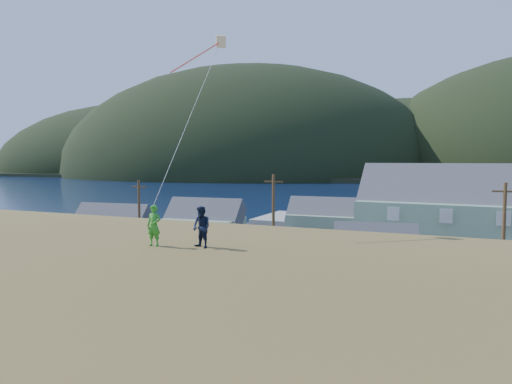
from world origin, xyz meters
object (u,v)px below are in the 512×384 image
Objects in this scene: shed_palegreen_near at (204,224)px; shed_white at (375,253)px; kite_flyer_navy at (202,227)px; wharf at (339,221)px; kite_flyer_green at (154,226)px; shed_palegreen_far at (323,218)px; shed_teal at (110,231)px.

shed_white is at bearing -23.70° from shed_palegreen_near.
shed_palegreen_near is 6.50× the size of kite_flyer_navy.
shed_palegreen_near is (-11.21, -24.65, 2.15)m from wharf.
kite_flyer_navy reaches higher than wharf.
shed_white reaches higher than wharf.
kite_flyer_green reaches higher than wharf.
shed_white is 5.25× the size of kite_flyer_green.
shed_palegreen_far is at bearing -86.72° from wharf.
kite_flyer_green reaches higher than kite_flyer_navy.
shed_palegreen_near is 23.05m from shed_white.
shed_palegreen_near reaches higher than wharf.
kite_flyer_green is at bearing -85.38° from shed_palegreen_far.
shed_teal is 1.14× the size of shed_white.
kite_flyer_navy is at bearing -83.11° from shed_palegreen_far.
kite_flyer_navy is at bearing -106.30° from shed_white.
shed_palegreen_near reaches higher than shed_teal.
shed_palegreen_far reaches higher than shed_white.
shed_palegreen_near reaches higher than shed_palegreen_far.
shed_teal is 0.93× the size of shed_palegreen_near.
wharf is 3.22× the size of shed_white.
kite_flyer_navy is (19.27, -34.06, 5.36)m from shed_palegreen_near.
shed_white is at bearing -4.81° from shed_teal.
kite_flyer_green is (17.47, -34.46, 5.37)m from shed_palegreen_near.
wharf is at bearing 92.86° from kite_flyer_green.
wharf is 34.10m from shed_white.
shed_palegreen_near is at bearing 113.69° from kite_flyer_green.
shed_teal is 5.97× the size of kite_flyer_green.
shed_teal reaches higher than shed_palegreen_far.
shed_teal is 27.80m from shed_palegreen_far.
shed_teal is at bearing 171.10° from shed_white.
shed_white is 21.75m from shed_palegreen_far.
kite_flyer_navy reaches higher than shed_palegreen_near.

